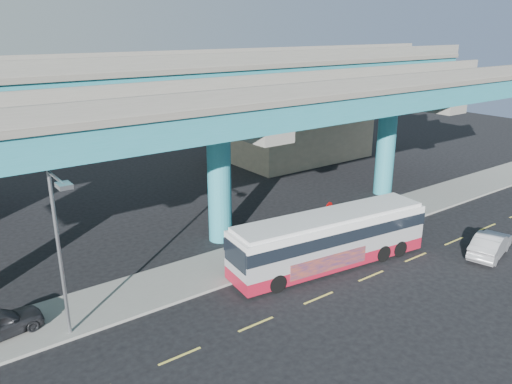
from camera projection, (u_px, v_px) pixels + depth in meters
ground at (315, 296)px, 25.80m from camera, size 120.00×120.00×0.00m
sidewalk at (252, 257)px, 29.97m from camera, size 70.00×4.00×0.15m
lane_markings at (319, 298)px, 25.57m from camera, size 58.00×0.12×0.01m
viaduct at (216, 98)px, 29.87m from camera, size 52.00×12.40×11.70m
building_beige at (293, 124)px, 52.38m from camera, size 14.00×10.23×7.00m
transit_bus at (330, 238)px, 28.59m from camera, size 12.51×4.09×3.16m
sedan at (490, 244)px, 30.17m from camera, size 3.71×5.15×1.45m
street_lamp at (60, 233)px, 20.45m from camera, size 0.50×2.52×7.73m
stop_sign at (329, 213)px, 31.10m from camera, size 0.82×0.23×2.77m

